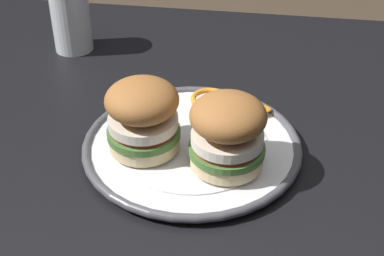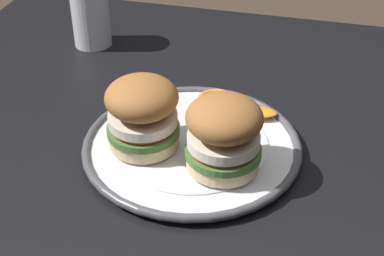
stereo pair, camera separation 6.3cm
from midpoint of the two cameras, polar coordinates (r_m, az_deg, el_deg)
dining_table at (r=0.83m, az=-4.80°, el=-10.86°), size 1.10×0.98×0.77m
dinner_plate at (r=0.78m, az=-2.28°, el=-1.90°), size 0.30×0.30×0.02m
sandwich_half_left at (r=0.71m, az=1.11°, el=-0.42°), size 0.11×0.11×0.10m
sandwich_half_right at (r=0.75m, az=-7.40°, el=1.22°), size 0.11×0.11×0.10m
orange_peel_curled at (r=0.86m, az=-0.28°, el=2.89°), size 0.08×0.08×0.01m
orange_peel_strip_long at (r=0.80m, az=1.46°, el=-0.03°), size 0.05×0.07×0.01m
orange_peel_strip_short at (r=0.84m, az=3.29°, el=1.99°), size 0.04×0.08×0.01m
drinking_glass at (r=1.06m, az=-13.80°, el=10.43°), size 0.07×0.07×0.13m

